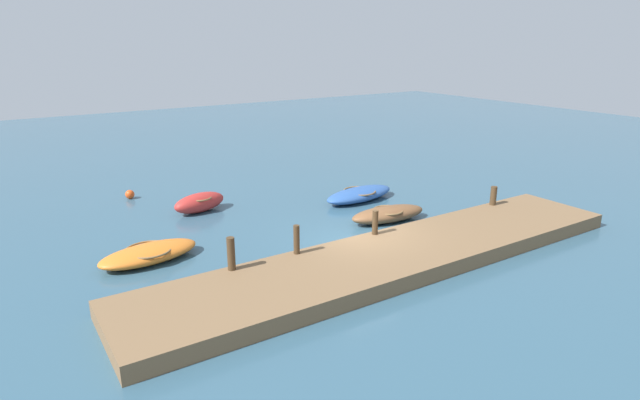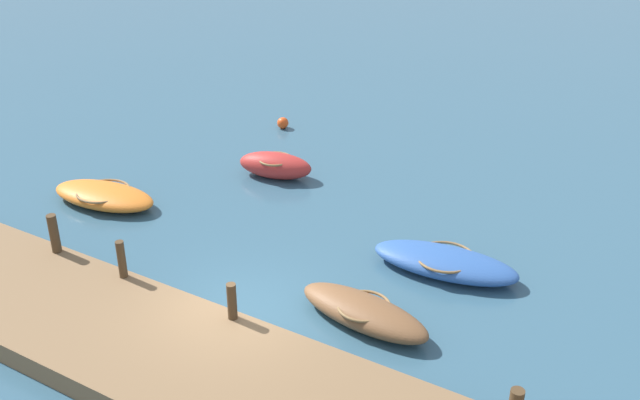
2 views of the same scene
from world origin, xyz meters
name	(u,v)px [view 2 (image 2 of 2)]	position (x,y,z in m)	size (l,w,h in m)	color
ground_plane	(238,320)	(0.00, 0.00, 0.00)	(84.00, 84.00, 0.00)	#33566B
dock_platform	(178,361)	(0.00, -2.09, 0.27)	(18.58, 3.52, 0.53)	brown
rowboat_blue	(445,262)	(3.35, 4.34, 0.30)	(3.91, 1.86, 0.59)	#2D569E
rowboat_orange	(104,195)	(-6.88, 2.65, 0.29)	(3.56, 1.93, 0.56)	orange
dinghy_red	(275,165)	(-3.51, 6.84, 0.42)	(2.59, 1.54, 0.83)	#B72D28
rowboat_brown	(364,312)	(2.58, 1.36, 0.32)	(3.49, 1.58, 0.63)	brown
mooring_post_west	(54,233)	(-5.24, -0.57, 1.05)	(0.24, 0.24, 1.04)	#47331E
mooring_post_mid_west	(122,259)	(-2.94, -0.57, 1.02)	(0.20, 0.20, 0.98)	#47331E
mooring_post_mid_east	(232,301)	(0.32, -0.57, 0.98)	(0.21, 0.21, 0.89)	#47331E
marker_buoy	(283,123)	(-5.60, 10.46, 0.21)	(0.42, 0.42, 0.42)	#E54C19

